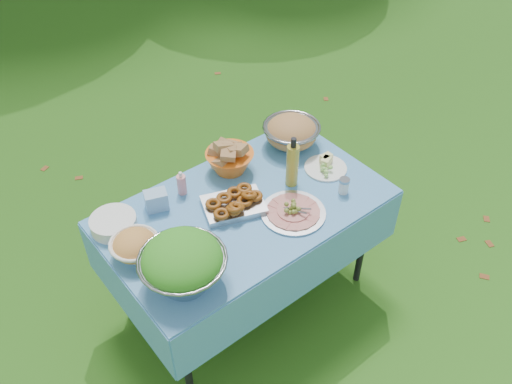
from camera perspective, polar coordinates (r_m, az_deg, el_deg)
ground at (r=3.37m, az=-0.93°, el=-10.89°), size 80.00×80.00×0.00m
picnic_table at (r=3.07m, az=-1.00°, el=-6.61°), size 1.46×0.86×0.76m
salad_bowl at (r=2.38m, az=-7.72°, el=-7.47°), size 0.47×0.47×0.26m
pasta_bowl_white at (r=2.58m, az=-12.64°, el=-5.51°), size 0.26×0.26×0.13m
plate_stack at (r=2.75m, az=-14.78°, el=-3.19°), size 0.30×0.30×0.07m
wipes_box at (r=2.80m, az=-10.45°, el=-0.87°), size 0.13×0.12×0.10m
sanitizer_bottle at (r=2.85m, az=-7.85°, el=0.97°), size 0.05×0.05×0.14m
bread_bowl at (r=2.97m, az=-2.79°, el=3.71°), size 0.32×0.32×0.18m
pasta_bowl_steel at (r=3.16m, az=3.75°, el=6.37°), size 0.38×0.38×0.18m
fried_tray at (r=2.76m, az=-2.38°, el=-1.17°), size 0.36×0.31×0.07m
charcuterie_platter at (r=2.74m, az=3.96°, el=-1.70°), size 0.36×0.36×0.08m
oil_bottle at (r=2.84m, az=3.86°, el=3.21°), size 0.07×0.07×0.30m
cheese_plate at (r=3.03m, az=7.37°, el=2.92°), size 0.27×0.27×0.06m
shaker at (r=2.88m, az=9.24°, el=0.66°), size 0.07×0.07×0.09m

